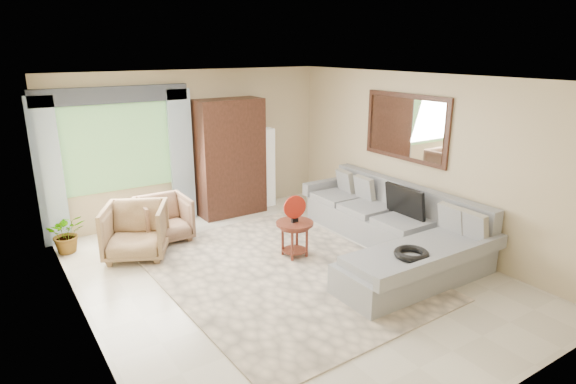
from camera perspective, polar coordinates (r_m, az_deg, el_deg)
ground at (r=6.61m, az=-0.15°, el=-9.84°), size 6.00×6.00×0.00m
area_rug at (r=6.68m, az=-0.88°, el=-9.43°), size 3.13×4.09×0.02m
sectional_sofa at (r=7.42m, az=12.28°, el=-4.79°), size 2.30×3.46×0.90m
tv_screen at (r=7.48m, az=13.68°, el=-1.13°), size 0.14×0.74×0.48m
garden_hose at (r=6.10m, az=14.42°, el=-7.09°), size 0.43×0.43×0.09m
coffee_table at (r=7.04m, az=0.79°, el=-5.56°), size 0.54×0.54×0.54m
red_disc at (r=6.87m, az=0.81°, el=-1.79°), size 0.34×0.08×0.34m
armchair_left at (r=7.36m, az=-17.60°, el=-4.42°), size 1.15×1.16×0.80m
armchair_right at (r=7.87m, az=-14.49°, el=-3.11°), size 0.77×0.79×0.71m
potted_plant at (r=7.93m, az=-24.73°, el=-4.45°), size 0.58×0.52×0.60m
armoire at (r=8.76m, az=-6.88°, el=4.06°), size 1.20×0.55×2.10m
floor_lamp at (r=9.25m, az=-2.55°, el=2.94°), size 0.24×0.24×1.50m
window at (r=8.29m, az=-19.63°, el=4.95°), size 1.80×0.04×1.40m
curtain_left at (r=8.08m, az=-26.50°, el=2.04°), size 0.40×0.08×2.30m
curtain_right at (r=8.55m, az=-12.50°, el=4.16°), size 0.40×0.08×2.30m
valance at (r=8.10m, az=-20.10°, el=10.76°), size 2.40×0.12×0.26m
wall_mirror at (r=7.86m, az=13.74°, el=7.45°), size 0.05×1.70×1.05m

